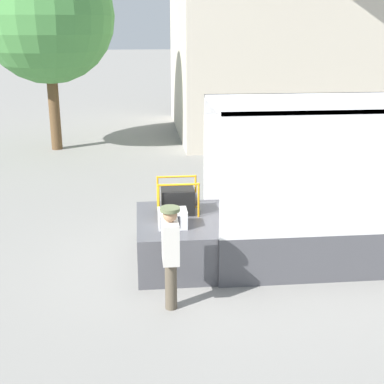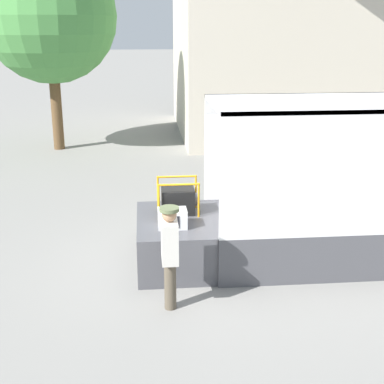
# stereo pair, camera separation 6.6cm
# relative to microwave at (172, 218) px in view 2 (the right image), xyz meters

# --- Properties ---
(ground_plane) EXTENTS (160.00, 160.00, 0.00)m
(ground_plane) POSITION_rel_microwave_xyz_m (0.70, 0.38, -0.99)
(ground_plane) COLOR gray
(tailgate_deck) EXTENTS (1.30, 2.00, 0.84)m
(tailgate_deck) POSITION_rel_microwave_xyz_m (0.05, 0.38, -0.57)
(tailgate_deck) COLOR #4C4C51
(tailgate_deck) RESTS_ON ground
(microwave) EXTENTS (0.48, 0.39, 0.30)m
(microwave) POSITION_rel_microwave_xyz_m (0.00, 0.00, 0.00)
(microwave) COLOR white
(microwave) RESTS_ON tailgate_deck
(portable_generator) EXTENTS (0.74, 0.54, 0.63)m
(portable_generator) POSITION_rel_microwave_xyz_m (0.16, 0.69, 0.08)
(portable_generator) COLOR black
(portable_generator) RESTS_ON tailgate_deck
(worker_person) EXTENTS (0.29, 0.44, 1.62)m
(worker_person) POSITION_rel_microwave_xyz_m (-0.11, -1.22, -0.01)
(worker_person) COLOR brown
(worker_person) RESTS_ON ground
(house_backdrop) EXTENTS (7.64, 8.28, 9.23)m
(house_backdrop) POSITION_rel_microwave_xyz_m (4.64, 12.38, 3.71)
(house_backdrop) COLOR beige
(house_backdrop) RESTS_ON ground
(street_tree) EXTENTS (4.28, 4.28, 6.49)m
(street_tree) POSITION_rel_microwave_xyz_m (-3.32, 9.84, 3.34)
(street_tree) COLOR brown
(street_tree) RESTS_ON ground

